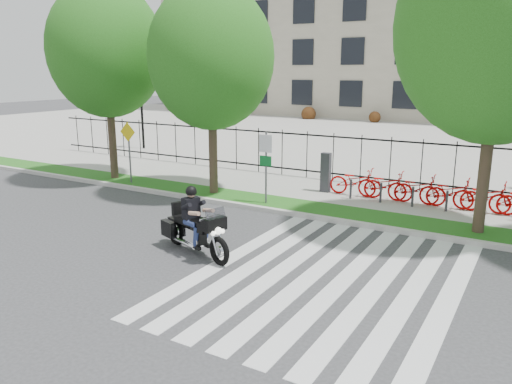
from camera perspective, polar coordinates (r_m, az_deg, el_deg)
The scene contains 16 objects.
ground at distance 14.24m, azimuth -10.12°, elevation -5.67°, with size 120.00×120.00×0.00m, color #343436.
curb at distance 17.37m, azimuth -1.34°, elevation -1.61°, with size 60.00×0.20×0.15m, color #BBB9B0.
grass_verge at distance 18.07m, azimuth 0.08°, elevation -0.99°, with size 60.00×1.50×0.15m, color #1C5916.
sidewalk at distance 20.20m, azimuth 3.68°, elevation 0.58°, with size 60.00×3.50×0.15m, color #A9A79E.
plaza at distance 36.51m, azimuth 16.33°, elevation 5.97°, with size 80.00×34.00×0.10m, color #A9A79E.
crosswalk_stripes at distance 11.85m, azimuth 8.20°, elevation -9.65°, with size 5.70×8.00×0.01m, color silver, non-canonical shape.
iron_fence at distance 21.54m, azimuth 5.84°, elevation 4.28°, with size 30.00×0.06×2.00m, color black, non-canonical shape.
office_building at distance 55.98m, azimuth 22.48°, elevation 18.25°, with size 60.00×21.90×20.15m.
lamp_post_left at distance 30.43m, azimuth -13.01°, elevation 10.68°, with size 1.06×0.70×4.25m.
street_tree_0 at distance 21.96m, azimuth -16.75°, elevation 15.23°, with size 4.74×4.74×8.04m.
street_tree_1 at distance 18.50m, azimuth -5.15°, elevation 15.10°, with size 4.54×4.54×7.59m.
street_tree_2 at distance 15.17m, azimuth 26.17°, elevation 16.71°, with size 5.47×5.47×8.82m.
bike_share_station at distance 17.97m, azimuth 21.11°, elevation -0.04°, with size 8.98×0.89×1.50m.
sign_pole_regulatory at distance 17.12m, azimuth 1.13°, elevation 3.88°, with size 0.50×0.09×2.50m.
sign_pole_warning at distance 20.97m, azimuth -14.34°, elevation 5.30°, with size 0.78×0.09×2.49m.
motorcycle_rider at distance 13.06m, azimuth -6.92°, elevation -4.03°, with size 2.69×1.36×2.16m.
Camera 1 is at (8.85, -10.11, 4.71)m, focal length 35.00 mm.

